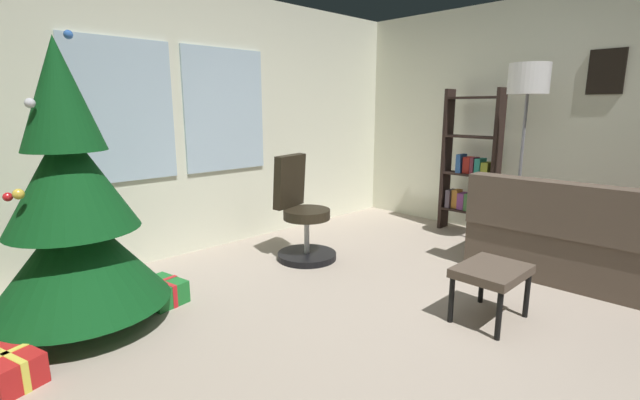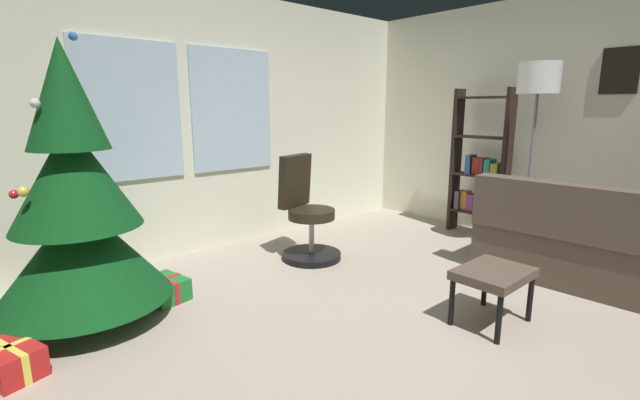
# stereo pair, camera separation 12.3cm
# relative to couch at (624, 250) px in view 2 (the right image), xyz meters

# --- Properties ---
(ground_plane) EXTENTS (5.06, 5.13, 0.10)m
(ground_plane) POSITION_rel_couch_xyz_m (-1.83, 0.55, -0.35)
(ground_plane) COLOR #AA9A8A
(wall_back_with_windows) EXTENTS (5.06, 0.12, 2.53)m
(wall_back_with_windows) POSITION_rel_couch_xyz_m (-1.85, 3.16, 0.97)
(wall_back_with_windows) COLOR silver
(wall_back_with_windows) RESTS_ON ground_plane
(wall_right_with_frames) EXTENTS (0.12, 5.13, 2.53)m
(wall_right_with_frames) POSITION_rel_couch_xyz_m (0.75, 0.54, 0.97)
(wall_right_with_frames) COLOR silver
(wall_right_with_frames) RESTS_ON ground_plane
(couch) EXTENTS (1.58, 1.90, 0.85)m
(couch) POSITION_rel_couch_xyz_m (0.00, 0.00, 0.00)
(couch) COLOR brown
(couch) RESTS_ON ground_plane
(footstool) EXTENTS (0.50, 0.38, 0.38)m
(footstool) POSITION_rel_couch_xyz_m (-1.40, 0.39, 0.03)
(footstool) COLOR brown
(footstool) RESTS_ON ground_plane
(holiday_tree) EXTENTS (1.10, 1.10, 2.27)m
(holiday_tree) POSITION_rel_couch_xyz_m (-3.40, 2.23, 0.47)
(holiday_tree) COLOR #4C331E
(holiday_tree) RESTS_ON ground_plane
(gift_box_red) EXTENTS (0.33, 0.41, 0.18)m
(gift_box_red) POSITION_rel_couch_xyz_m (-3.90, 1.83, -0.21)
(gift_box_red) COLOR red
(gift_box_red) RESTS_ON ground_plane
(gift_box_green) EXTENTS (0.32, 0.37, 0.17)m
(gift_box_green) POSITION_rel_couch_xyz_m (-2.88, 2.21, -0.21)
(gift_box_green) COLOR #1E722D
(gift_box_green) RESTS_ON ground_plane
(office_chair) EXTENTS (0.56, 0.57, 0.99)m
(office_chair) POSITION_rel_couch_xyz_m (-1.48, 2.21, 0.08)
(office_chair) COLOR black
(office_chair) RESTS_ON ground_plane
(bookshelf) EXTENTS (0.18, 0.64, 1.62)m
(bookshelf) POSITION_rel_couch_xyz_m (0.49, 1.55, 0.42)
(bookshelf) COLOR black
(bookshelf) RESTS_ON ground_plane
(floor_lamp) EXTENTS (0.37, 0.37, 1.82)m
(floor_lamp) POSITION_rel_couch_xyz_m (0.18, 0.88, 1.26)
(floor_lamp) COLOR slate
(floor_lamp) RESTS_ON ground_plane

